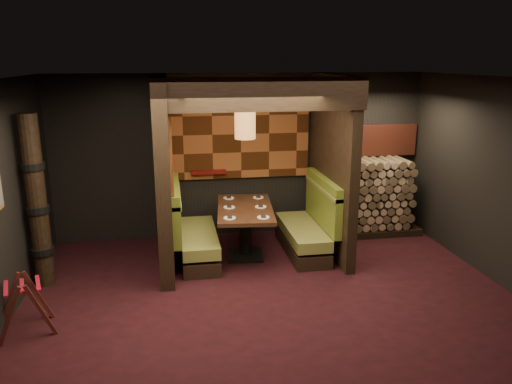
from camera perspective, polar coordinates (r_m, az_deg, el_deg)
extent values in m
cube|color=black|center=(6.68, 1.94, -12.56)|extent=(6.50, 5.50, 0.02)
cube|color=black|center=(5.93, 2.19, 12.85)|extent=(6.50, 5.50, 0.02)
cube|color=black|center=(8.80, -1.62, 4.17)|extent=(6.50, 0.02, 2.85)
cube|color=black|center=(3.67, 11.06, -12.19)|extent=(6.50, 0.02, 2.85)
cube|color=black|center=(7.51, 27.20, 0.58)|extent=(0.02, 5.50, 2.85)
cube|color=black|center=(7.63, -10.50, 2.22)|extent=(0.20, 2.20, 2.85)
cube|color=black|center=(8.08, 8.65, 3.02)|extent=(0.15, 2.10, 2.85)
cube|color=black|center=(6.62, 0.68, 11.10)|extent=(2.85, 0.18, 0.44)
cube|color=brown|center=(8.68, -1.75, 6.66)|extent=(2.40, 0.06, 1.55)
cube|color=brown|center=(7.72, -9.75, 5.62)|extent=(0.04, 1.85, 1.45)
cube|color=#5A0E0D|center=(8.68, -5.43, 2.30)|extent=(0.60, 0.12, 0.07)
cube|color=black|center=(8.03, -6.50, -6.81)|extent=(0.55, 1.60, 0.22)
cube|color=olive|center=(7.94, -6.55, -5.14)|extent=(0.55, 1.60, 0.18)
cube|color=#526521|center=(7.80, -9.09, -2.56)|extent=(0.12, 1.60, 0.78)
cube|color=olive|center=(7.71, -9.20, -0.08)|extent=(0.15, 1.60, 0.06)
cube|color=black|center=(8.28, 5.25, -6.09)|extent=(0.55, 1.60, 0.22)
cube|color=olive|center=(8.19, 5.30, -4.46)|extent=(0.55, 1.60, 0.18)
cube|color=#526521|center=(8.16, 7.64, -1.72)|extent=(0.12, 1.60, 0.78)
cube|color=olive|center=(8.07, 7.72, 0.66)|extent=(0.15, 1.60, 0.06)
cube|color=black|center=(8.07, -1.23, -7.19)|extent=(0.61, 0.61, 0.06)
cylinder|color=black|center=(7.95, -1.24, -4.83)|extent=(0.20, 0.20, 0.77)
cube|color=#3D2514|center=(7.82, -1.26, -1.98)|extent=(1.01, 1.65, 0.06)
cylinder|color=white|center=(7.29, -3.02, -2.98)|extent=(0.18, 0.18, 0.01)
cube|color=black|center=(7.28, -3.02, -2.86)|extent=(0.08, 0.12, 0.02)
cylinder|color=white|center=(7.31, 0.84, -2.91)|extent=(0.18, 0.18, 0.01)
cube|color=black|center=(7.30, 0.84, -2.79)|extent=(0.08, 0.12, 0.02)
cylinder|color=white|center=(7.80, -3.07, -1.76)|extent=(0.18, 0.18, 0.01)
cube|color=black|center=(7.80, -3.07, -1.64)|extent=(0.08, 0.12, 0.02)
cylinder|color=white|center=(7.82, 0.54, -1.69)|extent=(0.18, 0.18, 0.01)
cube|color=black|center=(7.81, 0.54, -1.58)|extent=(0.08, 0.12, 0.02)
cylinder|color=white|center=(8.32, -3.11, -0.69)|extent=(0.18, 0.18, 0.01)
cube|color=black|center=(8.31, -3.11, -0.58)|extent=(0.08, 0.12, 0.02)
cylinder|color=white|center=(8.33, 0.27, -0.63)|extent=(0.18, 0.18, 0.01)
cube|color=black|center=(8.33, 0.27, -0.53)|extent=(0.08, 0.12, 0.02)
cylinder|color=#B06F37|center=(7.48, -1.26, 7.82)|extent=(0.31, 0.31, 0.45)
sphere|color=#FFC672|center=(7.48, -1.26, 7.82)|extent=(0.18, 0.18, 0.18)
cylinder|color=black|center=(7.44, -1.28, 11.37)|extent=(0.02, 0.02, 0.48)
cube|color=#461813|center=(6.30, -26.39, -12.78)|extent=(0.32, 0.13, 0.71)
cube|color=#461813|center=(6.29, -23.30, -12.44)|extent=(0.32, 0.13, 0.71)
cube|color=#461813|center=(6.67, -26.41, -11.20)|extent=(0.32, 0.13, 0.71)
cube|color=#461813|center=(6.67, -23.51, -10.87)|extent=(0.32, 0.13, 0.71)
cube|color=maroon|center=(6.38, -26.68, -9.82)|extent=(0.17, 0.43, 0.01)
cube|color=maroon|center=(6.37, -25.17, -9.66)|extent=(0.17, 0.43, 0.01)
cube|color=maroon|center=(6.37, -23.66, -9.49)|extent=(0.17, 0.43, 0.01)
cylinder|color=black|center=(7.38, -23.75, -1.07)|extent=(0.26, 0.26, 2.40)
cylinder|color=black|center=(7.59, -23.20, -6.15)|extent=(0.31, 0.31, 0.09)
cylinder|color=black|center=(7.41, -23.67, -1.81)|extent=(0.31, 0.31, 0.09)
cylinder|color=black|center=(7.27, -24.17, 2.72)|extent=(0.31, 0.31, 0.09)
cube|color=black|center=(9.37, 12.82, -4.18)|extent=(1.73, 0.70, 0.12)
cube|color=brown|center=(9.17, 13.07, -0.16)|extent=(1.73, 0.70, 1.24)
cube|color=maroon|center=(9.29, 12.62, 5.75)|extent=(1.83, 0.10, 0.56)
cube|color=black|center=(8.35, 8.68, 3.41)|extent=(0.08, 0.08, 2.85)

